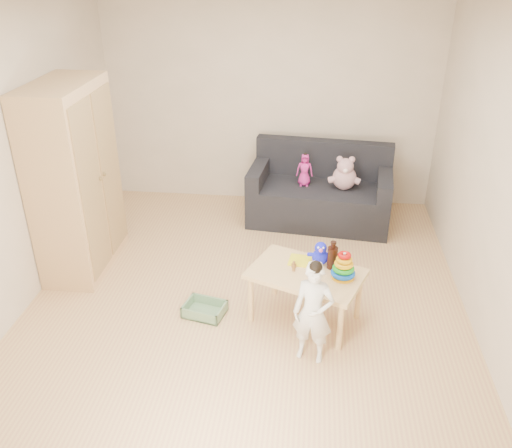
# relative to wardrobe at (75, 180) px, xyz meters

# --- Properties ---
(room) EXTENTS (4.50, 4.50, 4.50)m
(room) POSITION_rel_wardrobe_xyz_m (1.73, -0.42, 0.36)
(room) COLOR tan
(room) RESTS_ON ground
(wardrobe) EXTENTS (0.52, 1.04, 1.88)m
(wardrobe) POSITION_rel_wardrobe_xyz_m (0.00, 0.00, 0.00)
(wardrobe) COLOR tan
(wardrobe) RESTS_ON ground
(sofa) EXTENTS (1.69, 0.97, 0.46)m
(sofa) POSITION_rel_wardrobe_xyz_m (2.38, 1.23, -0.71)
(sofa) COLOR black
(sofa) RESTS_ON ground
(play_table) EXTENTS (1.09, 0.89, 0.49)m
(play_table) POSITION_rel_wardrobe_xyz_m (2.27, -0.70, -0.69)
(play_table) COLOR #D7BE76
(play_table) RESTS_ON ground
(storage_bin) EXTENTS (0.41, 0.34, 0.11)m
(storage_bin) POSITION_rel_wardrobe_xyz_m (1.37, -0.73, -0.88)
(storage_bin) COLOR #668C65
(storage_bin) RESTS_ON ground
(toddler) EXTENTS (0.35, 0.27, 0.85)m
(toddler) POSITION_rel_wardrobe_xyz_m (2.33, -1.19, -0.51)
(toddler) COLOR white
(toddler) RESTS_ON ground
(pink_bear) EXTENTS (0.34, 0.31, 0.33)m
(pink_bear) POSITION_rel_wardrobe_xyz_m (2.65, 1.17, -0.32)
(pink_bear) COLOR #C8939F
(pink_bear) RESTS_ON sofa
(doll) EXTENTS (0.19, 0.13, 0.37)m
(doll) POSITION_rel_wardrobe_xyz_m (2.19, 1.23, -0.30)
(doll) COLOR #CE2690
(doll) RESTS_ON sofa
(ring_stacker) EXTENTS (0.21, 0.21, 0.24)m
(ring_stacker) POSITION_rel_wardrobe_xyz_m (2.57, -0.75, -0.35)
(ring_stacker) COLOR #FFB20D
(ring_stacker) RESTS_ON play_table
(brown_bottle) EXTENTS (0.09, 0.09, 0.26)m
(brown_bottle) POSITION_rel_wardrobe_xyz_m (2.48, -0.61, -0.34)
(brown_bottle) COLOR black
(brown_bottle) RESTS_ON play_table
(blue_plush) EXTENTS (0.23, 0.21, 0.22)m
(blue_plush) POSITION_rel_wardrobe_xyz_m (2.38, -0.55, -0.33)
(blue_plush) COLOR #1A1FEF
(blue_plush) RESTS_ON play_table
(wooden_figure) EXTENTS (0.05, 0.05, 0.10)m
(wooden_figure) POSITION_rel_wardrobe_xyz_m (2.16, -0.70, -0.39)
(wooden_figure) COLOR brown
(wooden_figure) RESTS_ON play_table
(yellow_book) EXTENTS (0.21, 0.21, 0.01)m
(yellow_book) POSITION_rel_wardrobe_xyz_m (2.21, -0.53, -0.44)
(yellow_book) COLOR yellow
(yellow_book) RESTS_ON play_table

